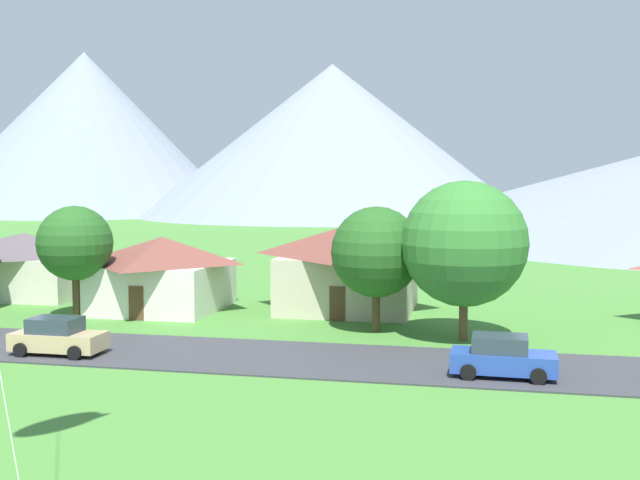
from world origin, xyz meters
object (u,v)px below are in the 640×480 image
object	(u,v)px
house_leftmost	(25,263)
parked_car_blue_west_end	(502,357)
tree_near_left	(464,244)
parked_car_tan_mid_east	(58,337)
tree_left_of_center	(75,243)
tree_center	(376,252)
house_right_center	(163,272)
house_rightmost	(349,266)

from	to	relation	value
house_leftmost	parked_car_blue_west_end	xyz separation A→B (m)	(32.14, -16.02, -1.40)
tree_near_left	parked_car_tan_mid_east	bearing A→B (deg)	-158.21
tree_left_of_center	tree_center	size ratio (longest dim) A/B	0.98
house_leftmost	tree_center	world-z (taller)	tree_center
house_leftmost	parked_car_blue_west_end	world-z (taller)	house_leftmost
tree_near_left	tree_left_of_center	world-z (taller)	tree_near_left
house_right_center	house_leftmost	bearing A→B (deg)	163.27
house_right_center	tree_center	bearing A→B (deg)	-16.22
tree_left_of_center	parked_car_tan_mid_east	xyz separation A→B (m)	(4.18, -8.90, -3.51)
tree_near_left	tree_left_of_center	xyz separation A→B (m)	(-22.30, 1.66, -0.51)
tree_center	parked_car_tan_mid_east	xyz separation A→B (m)	(-13.53, -8.54, -3.39)
house_leftmost	tree_left_of_center	distance (m)	11.08
house_right_center	parked_car_tan_mid_east	world-z (taller)	house_right_center
house_rightmost	tree_center	bearing A→B (deg)	-68.30
house_leftmost	tree_near_left	xyz separation A→B (m)	(30.40, -8.91, 2.61)
tree_center	parked_car_tan_mid_east	distance (m)	16.35
house_rightmost	parked_car_blue_west_end	xyz separation A→B (m)	(8.93, -14.91, -1.88)
parked_car_tan_mid_east	house_right_center	bearing A→B (deg)	91.65
parked_car_tan_mid_east	tree_near_left	bearing A→B (deg)	21.79
tree_near_left	tree_center	bearing A→B (deg)	164.31
house_right_center	parked_car_blue_west_end	distance (m)	23.79
house_leftmost	parked_car_blue_west_end	bearing A→B (deg)	-26.49
parked_car_tan_mid_east	house_rightmost	bearing A→B (deg)	54.00
house_right_center	house_rightmost	bearing A→B (deg)	12.35
house_right_center	house_rightmost	size ratio (longest dim) A/B	0.95
house_rightmost	parked_car_tan_mid_east	xyz separation A→B (m)	(-10.94, -15.05, -1.88)
parked_car_tan_mid_east	parked_car_blue_west_end	bearing A→B (deg)	0.42
house_right_center	parked_car_tan_mid_east	size ratio (longest dim) A/B	1.92
tree_center	tree_left_of_center	bearing A→B (deg)	178.81
house_leftmost	house_rightmost	xyz separation A→B (m)	(23.21, -1.11, 0.48)
house_rightmost	tree_center	distance (m)	7.17
house_right_center	tree_center	xyz separation A→B (m)	(13.89, -4.04, 1.90)
tree_center	tree_near_left	bearing A→B (deg)	-15.69
house_right_center	tree_near_left	xyz separation A→B (m)	(18.49, -5.33, 2.52)
house_rightmost	house_leftmost	bearing A→B (deg)	177.27
house_leftmost	tree_near_left	distance (m)	31.79
tree_left_of_center	tree_center	world-z (taller)	tree_center
tree_left_of_center	house_rightmost	bearing A→B (deg)	22.13
tree_near_left	house_leftmost	bearing A→B (deg)	163.66
tree_center	parked_car_tan_mid_east	bearing A→B (deg)	-147.75
house_right_center	tree_left_of_center	distance (m)	5.67
house_right_center	tree_near_left	distance (m)	19.41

